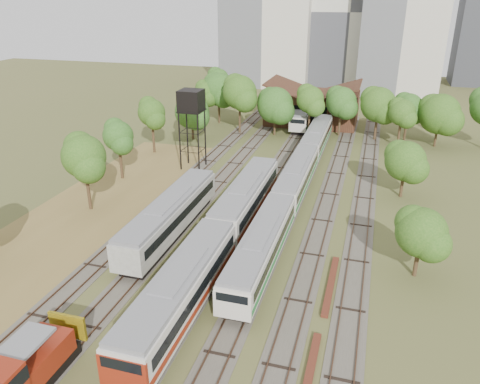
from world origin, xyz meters
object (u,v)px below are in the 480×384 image
(railcar_red_set, at_px, (220,237))
(water_tower, at_px, (191,103))
(railcar_green_set, at_px, (297,178))
(shunter_locomotive, at_px, (16,377))

(railcar_red_set, height_order, water_tower, water_tower)
(railcar_green_set, height_order, water_tower, water_tower)
(water_tower, bearing_deg, railcar_green_set, -16.92)
(railcar_red_set, bearing_deg, railcar_green_set, 76.65)
(railcar_green_set, xyz_separation_m, water_tower, (-15.03, 4.57, 7.09))
(railcar_red_set, relative_size, shunter_locomotive, 4.27)
(railcar_red_set, distance_m, railcar_green_set, 17.33)
(shunter_locomotive, relative_size, water_tower, 0.76)
(railcar_red_set, distance_m, shunter_locomotive, 19.70)
(shunter_locomotive, bearing_deg, water_tower, 97.14)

